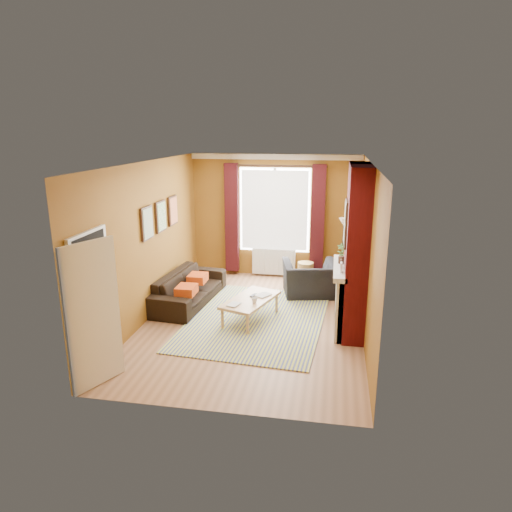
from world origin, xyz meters
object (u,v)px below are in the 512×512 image
(sofa, at_px, (189,288))
(coffee_table, at_px, (251,301))
(wicker_stool, at_px, (305,272))
(floor_lamp, at_px, (343,233))
(armchair, at_px, (310,279))

(sofa, height_order, coffee_table, sofa)
(coffee_table, bearing_deg, wicker_stool, 88.91)
(sofa, bearing_deg, coffee_table, -109.87)
(coffee_table, relative_size, floor_lamp, 0.91)
(armchair, distance_m, coffee_table, 1.76)
(coffee_table, height_order, floor_lamp, floor_lamp)
(sofa, xyz_separation_m, armchair, (2.33, 0.82, 0.05))
(coffee_table, relative_size, wicker_stool, 2.93)
(armchair, relative_size, floor_lamp, 0.72)
(sofa, distance_m, floor_lamp, 3.44)
(armchair, bearing_deg, floor_lamp, -145.23)
(armchair, xyz_separation_m, floor_lamp, (0.64, 0.68, 0.84))
(armchair, height_order, coffee_table, armchair)
(coffee_table, distance_m, wicker_stool, 2.50)
(sofa, height_order, armchair, armchair)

